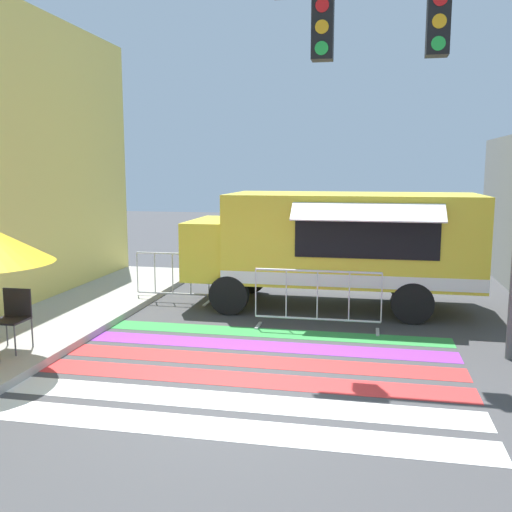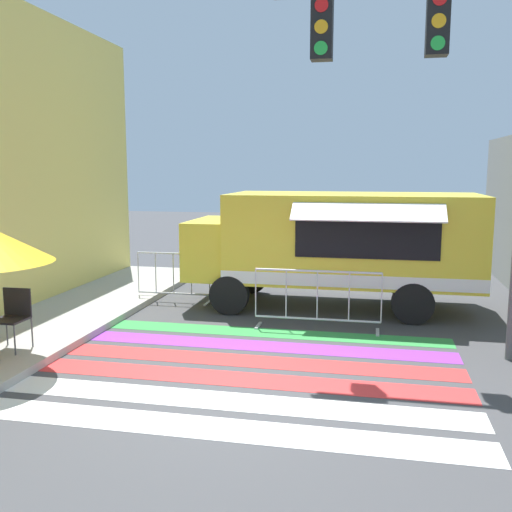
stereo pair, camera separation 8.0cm
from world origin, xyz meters
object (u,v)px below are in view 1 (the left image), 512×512
folding_chair (13,313)px  barricade_side (173,278)px  food_truck (330,240)px  barricade_front (317,300)px  traffic_signal_pole (440,77)px

folding_chair → barricade_side: (1.16, 3.91, -0.15)m
food_truck → folding_chair: size_ratio=6.38×
folding_chair → barricade_side: barricade_side is taller
folding_chair → barricade_front: (4.41, 2.39, -0.13)m
traffic_signal_pole → barricade_side: traffic_signal_pole is taller
barricade_front → barricade_side: size_ratio=1.38×
barricade_front → folding_chair: bearing=-151.5°
barricade_side → traffic_signal_pole: bearing=-26.8°
barricade_front → food_truck: bearing=87.5°
food_truck → barricade_front: bearing=-92.5°
food_truck → folding_chair: bearing=-137.1°
traffic_signal_pole → barricade_front: bearing=150.3°
traffic_signal_pole → barricade_side: (-5.06, 2.55, -3.66)m
food_truck → barricade_front: food_truck is taller
food_truck → barricade_side: bearing=-175.6°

